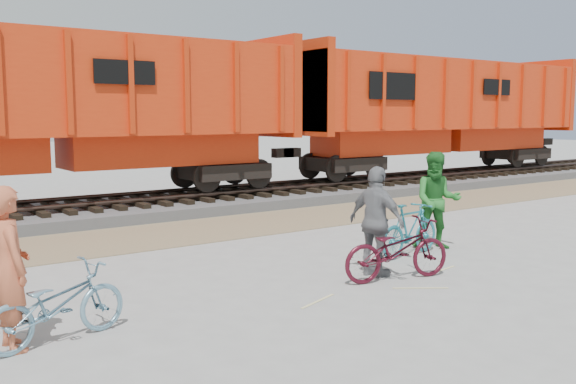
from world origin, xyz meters
name	(u,v)px	position (x,y,z in m)	size (l,w,h in m)	color
ground	(335,280)	(0.00, 0.00, 0.00)	(120.00, 120.00, 0.00)	#9E9E99
gravel_strip	(186,232)	(0.00, 5.50, 0.01)	(120.00, 3.00, 0.02)	#8A7455
ballast_bed	(129,209)	(0.00, 9.00, 0.15)	(120.00, 4.00, 0.30)	slate
track	(129,197)	(0.00, 9.00, 0.47)	(120.00, 2.60, 0.24)	black
hopper_car_center	(51,106)	(-2.03, 9.00, 3.01)	(14.00, 3.13, 4.65)	black
hopper_car_right	(440,109)	(12.97, 9.00, 3.01)	(14.00, 3.13, 4.65)	black
bicycle_blue	(57,304)	(-4.68, -0.29, 0.48)	(0.64, 1.84, 0.97)	#6C9AB1
bicycle_teal	(410,230)	(2.42, 0.57, 0.53)	(0.50, 1.77, 1.06)	teal
bicycle_maroon	(397,250)	(0.87, -0.60, 0.52)	(0.69, 1.99, 1.05)	#450E1B
person_solo	(9,268)	(-5.18, -0.19, 0.99)	(0.72, 0.47, 1.97)	#C15C3A
person_man	(437,200)	(3.42, 0.77, 1.01)	(0.98, 0.77, 2.02)	#236E28
person_woman	(376,222)	(0.77, -0.20, 0.96)	(1.12, 0.47, 1.91)	slate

